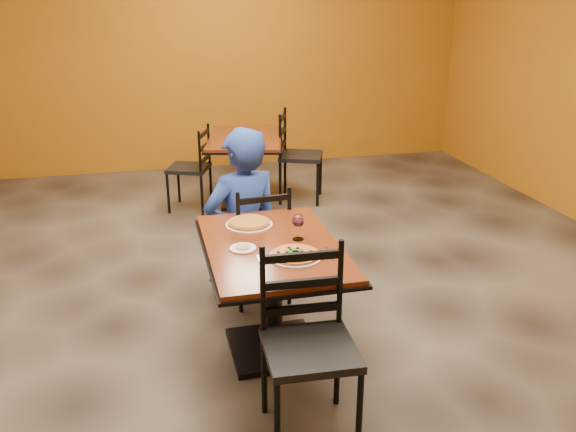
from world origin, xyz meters
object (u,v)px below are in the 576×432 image
object	(u,v)px
chair_main_near	(310,351)
diner	(242,210)
plate_far	(249,225)
chair_second_left	(189,168)
side_plate	(243,248)
chair_second_right	(301,156)
plate_main	(295,257)
wine_glass	(298,226)
pizza_far	(249,222)
table_main	(273,273)
chair_main_far	(257,241)
pizza_main	(295,254)
table_second	(246,155)

from	to	relation	value
chair_main_near	diner	distance (m)	1.77
plate_far	chair_second_left	bearing A→B (deg)	94.41
diner	plate_far	size ratio (longest dim) A/B	4.12
diner	side_plate	distance (m)	1.00
chair_second_right	plate_main	bearing A→B (deg)	-174.59
plate_main	wine_glass	bearing A→B (deg)	72.17
chair_main_near	chair_second_left	bearing A→B (deg)	97.26
chair_second_left	chair_second_right	distance (m)	1.22
pizza_far	table_main	bearing A→B (deg)	-76.91
plate_far	chair_main_far	bearing A→B (deg)	72.67
pizza_main	wine_glass	world-z (taller)	wine_glass
pizza_main	diner	bearing A→B (deg)	95.56
chair_main_near	side_plate	xyz separation A→B (m)	(-0.20, 0.78, 0.25)
chair_second_left	pizza_far	xyz separation A→B (m)	(0.20, -2.54, 0.33)
table_main	wine_glass	bearing A→B (deg)	13.72
pizza_main	side_plate	bearing A→B (deg)	145.15
plate_far	wine_glass	xyz separation A→B (m)	(0.25, -0.31, 0.08)
diner	table_main	bearing A→B (deg)	75.22
table_second	chair_main_far	world-z (taller)	chair_main_far
diner	wine_glass	xyz separation A→B (m)	(0.20, -0.92, 0.20)
side_plate	chair_main_far	bearing A→B (deg)	73.49
chair_second_left	wine_glass	distance (m)	2.91
chair_second_left	plate_far	bearing A→B (deg)	25.78
pizza_main	chair_main_near	bearing A→B (deg)	-97.00
table_main	chair_main_far	bearing A→B (deg)	86.68
chair_main_near	plate_far	bearing A→B (deg)	97.55
chair_second_right	plate_far	xyz separation A→B (m)	(-1.03, -2.54, 0.26)
diner	side_plate	world-z (taller)	diner
diner	pizza_main	xyz separation A→B (m)	(0.11, -1.18, 0.13)
table_second	chair_main_far	bearing A→B (deg)	-97.75
table_second	chair_second_left	bearing A→B (deg)	-180.00
diner	wine_glass	bearing A→B (deg)	85.84
table_main	chair_main_far	xyz separation A→B (m)	(0.04, 0.75, -0.10)
chair_main_far	pizza_main	distance (m)	1.02
chair_second_right	pizza_far	distance (m)	2.75
table_main	wine_glass	world-z (taller)	wine_glass
chair_main_near	wine_glass	distance (m)	0.93
table_second	diner	size ratio (longest dim) A/B	1.02
wine_glass	table_main	bearing A→B (deg)	-166.28
table_main	chair_second_right	distance (m)	3.04
chair_second_left	diner	size ratio (longest dim) A/B	0.69
pizza_main	table_second	bearing A→B (deg)	85.47
chair_main_near	chair_main_far	distance (m)	1.56
chair_second_left	chair_second_right	size ratio (longest dim) A/B	0.89
table_second	side_plate	size ratio (longest dim) A/B	8.17
chair_second_right	pizza_far	size ratio (longest dim) A/B	3.54
table_main	chair_second_right	xyz separation A→B (m)	(0.95, 2.89, -0.06)
table_main	plate_main	size ratio (longest dim) A/B	3.97
chair_second_left	plate_main	world-z (taller)	chair_second_left
chair_main_near	chair_main_far	size ratio (longest dim) A/B	1.10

